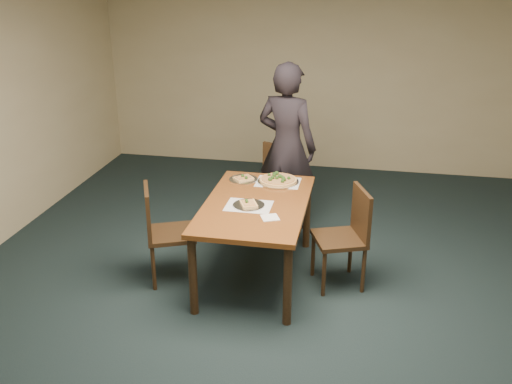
% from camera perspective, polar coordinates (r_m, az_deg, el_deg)
% --- Properties ---
extents(ground, '(8.00, 8.00, 0.00)m').
position_cam_1_polar(ground, '(4.70, 1.33, -13.56)').
color(ground, black).
rests_on(ground, ground).
extents(room_shell, '(8.00, 8.00, 8.00)m').
position_cam_1_polar(room_shell, '(3.95, 1.56, 7.43)').
color(room_shell, tan).
rests_on(room_shell, ground).
extents(dining_table, '(0.90, 1.50, 0.75)m').
position_cam_1_polar(dining_table, '(5.09, 0.00, -2.00)').
color(dining_table, '#5E2F12').
rests_on(dining_table, ground).
extents(chair_far, '(0.55, 0.55, 0.91)m').
position_cam_1_polar(chair_far, '(6.18, 1.82, 1.00)').
color(chair_far, black).
rests_on(chair_far, ground).
extents(chair_left, '(0.55, 0.55, 0.91)m').
position_cam_1_polar(chair_left, '(5.19, -9.39, -3.58)').
color(chair_left, black).
rests_on(chair_left, ground).
extents(chair_right, '(0.54, 0.54, 0.91)m').
position_cam_1_polar(chair_right, '(5.12, 9.18, -3.96)').
color(chair_right, black).
rests_on(chair_right, ground).
extents(diner, '(0.76, 0.60, 1.81)m').
position_cam_1_polar(diner, '(6.10, 3.09, 4.54)').
color(diner, black).
rests_on(diner, ground).
extents(placemat_main, '(0.42, 0.32, 0.00)m').
position_cam_1_polar(placemat_main, '(5.52, 2.23, 0.99)').
color(placemat_main, white).
rests_on(placemat_main, dining_table).
extents(placemat_near, '(0.40, 0.30, 0.00)m').
position_cam_1_polar(placemat_near, '(4.99, -0.73, -1.39)').
color(placemat_near, white).
rests_on(placemat_near, dining_table).
extents(pizza_pan, '(0.40, 0.40, 0.08)m').
position_cam_1_polar(pizza_pan, '(5.51, 2.23, 1.22)').
color(pizza_pan, silver).
rests_on(pizza_pan, dining_table).
extents(slice_plate_near, '(0.28, 0.28, 0.05)m').
position_cam_1_polar(slice_plate_near, '(4.98, -0.74, -1.25)').
color(slice_plate_near, silver).
rests_on(slice_plate_near, dining_table).
extents(slice_plate_far, '(0.28, 0.28, 0.06)m').
position_cam_1_polar(slice_plate_far, '(5.58, -1.27, 1.34)').
color(slice_plate_far, silver).
rests_on(slice_plate_far, dining_table).
extents(napkin, '(0.18, 0.18, 0.01)m').
position_cam_1_polar(napkin, '(4.76, 1.41, -2.57)').
color(napkin, white).
rests_on(napkin, dining_table).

